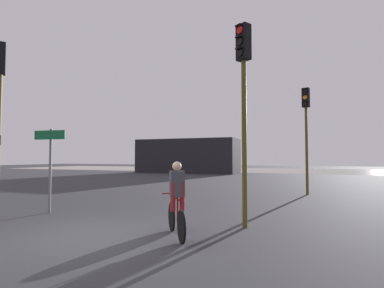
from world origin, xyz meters
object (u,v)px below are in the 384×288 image
at_px(traffic_light_near_right, 244,87).
at_px(traffic_light_far_right, 306,121).
at_px(cyclist, 177,199).
at_px(direction_sign_post, 50,158).
at_px(distant_building, 188,156).

xyz_separation_m(traffic_light_near_right, traffic_light_far_right, (1.39, 7.51, -0.05)).
bearing_deg(traffic_light_far_right, cyclist, 88.05).
xyz_separation_m(traffic_light_near_right, cyclist, (-1.17, -1.45, -2.64)).
bearing_deg(direction_sign_post, distant_building, -84.85).
distance_m(traffic_light_far_right, cyclist, 9.67).
distance_m(traffic_light_far_right, direction_sign_post, 10.88).
bearing_deg(direction_sign_post, traffic_light_far_right, -140.75).
distance_m(distant_building, cyclist, 27.44).
bearing_deg(cyclist, distant_building, 75.88).
height_order(distant_building, cyclist, distant_building).
bearing_deg(traffic_light_far_right, traffic_light_near_right, 93.50).
bearing_deg(distant_building, traffic_light_near_right, -64.76).
height_order(traffic_light_near_right, traffic_light_far_right, traffic_light_near_right).
relative_size(traffic_light_far_right, cyclist, 3.06).
bearing_deg(cyclist, traffic_light_far_right, 38.22).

